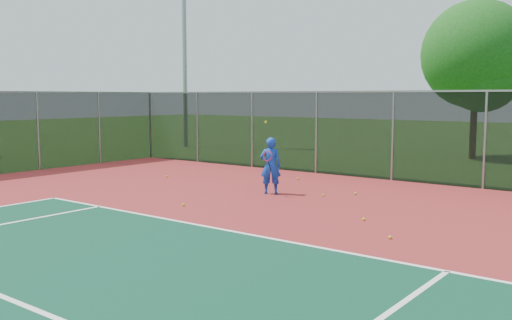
% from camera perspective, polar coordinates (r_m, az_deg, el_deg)
% --- Properties ---
extents(ground, '(120.00, 120.00, 0.00)m').
position_cam_1_polar(ground, '(8.31, -2.20, -13.68)').
color(ground, '#265217').
rests_on(ground, ground).
extents(court_apron, '(30.00, 20.00, 0.02)m').
position_cam_1_polar(court_apron, '(9.85, 5.37, -10.40)').
color(court_apron, maroon).
rests_on(court_apron, ground).
extents(fence_back, '(30.00, 0.06, 3.03)m').
position_cam_1_polar(fence_back, '(18.73, 21.93, 1.98)').
color(fence_back, black).
rests_on(fence_back, court_apron).
extents(tennis_player, '(0.72, 0.74, 2.12)m').
position_cam_1_polar(tennis_player, '(16.59, 1.46, -0.56)').
color(tennis_player, blue).
rests_on(tennis_player, court_apron).
extents(practice_ball_0, '(0.07, 0.07, 0.07)m').
position_cam_1_polar(practice_ball_0, '(19.53, 4.22, -1.87)').
color(practice_ball_0, '#C5C817').
rests_on(practice_ball_0, court_apron).
extents(practice_ball_1, '(0.07, 0.07, 0.07)m').
position_cam_1_polar(practice_ball_1, '(11.77, 13.27, -7.53)').
color(practice_ball_1, '#C5C817').
rests_on(practice_ball_1, court_apron).
extents(practice_ball_2, '(0.07, 0.07, 0.07)m').
position_cam_1_polar(practice_ball_2, '(20.25, -8.92, -1.63)').
color(practice_ball_2, '#C5C817').
rests_on(practice_ball_2, court_apron).
extents(practice_ball_3, '(0.07, 0.07, 0.07)m').
position_cam_1_polar(practice_ball_3, '(16.38, 6.76, -3.49)').
color(practice_ball_3, '#C5C817').
rests_on(practice_ball_3, court_apron).
extents(practice_ball_5, '(0.07, 0.07, 0.07)m').
position_cam_1_polar(practice_ball_5, '(13.33, 10.73, -5.84)').
color(practice_ball_5, '#C5C817').
rests_on(practice_ball_5, court_apron).
extents(practice_ball_6, '(0.07, 0.07, 0.07)m').
position_cam_1_polar(practice_ball_6, '(14.93, -7.27, -4.46)').
color(practice_ball_6, '#C5C817').
rests_on(practice_ball_6, court_apron).
extents(practice_ball_7, '(0.07, 0.07, 0.07)m').
position_cam_1_polar(practice_ball_7, '(16.78, 9.91, -3.31)').
color(practice_ball_7, '#C5C817').
rests_on(practice_ball_7, court_apron).
extents(floodlight_nw, '(0.90, 0.40, 12.14)m').
position_cam_1_polar(floodlight_nw, '(32.81, -7.19, 13.32)').
color(floodlight_nw, gray).
rests_on(floodlight_nw, ground).
extents(tree_back_left, '(4.90, 4.90, 7.19)m').
position_cam_1_polar(tree_back_left, '(27.85, 21.31, 9.37)').
color(tree_back_left, '#392714').
rests_on(tree_back_left, ground).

